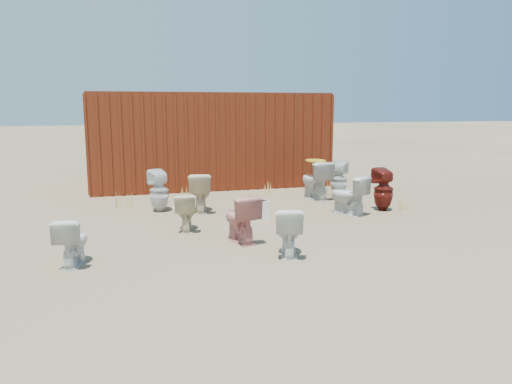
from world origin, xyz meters
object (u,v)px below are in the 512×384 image
object	(u,v)px
toilet_front_a	(72,241)
toilet_back_e	(339,179)
toilet_front_c	(288,231)
toilet_front_e	(348,195)
loose_tank	(256,211)
toilet_front_maroon	(383,189)
toilet_front_pink	(240,218)
toilet_back_a	(159,191)
toilet_back_yellowlid	(315,180)
shipping_container	(208,139)
toilet_back_beige_left	(186,212)
toilet_back_beige_right	(200,192)

from	to	relation	value
toilet_front_a	toilet_back_e	xyz separation A→B (m)	(5.51, 3.57, 0.10)
toilet_front_c	toilet_front_e	xyz separation A→B (m)	(2.00, 2.20, 0.03)
loose_tank	toilet_front_maroon	bearing A→B (deg)	-12.39
toilet_front_pink	toilet_back_e	size ratio (longest dim) A/B	0.89
toilet_back_a	toilet_back_yellowlid	bearing A→B (deg)	168.51
shipping_container	toilet_back_a	distance (m)	3.65
toilet_back_e	toilet_front_c	bearing A→B (deg)	93.76
loose_tank	toilet_back_a	bearing A→B (deg)	127.77
shipping_container	toilet_back_yellowlid	distance (m)	3.46
toilet_back_beige_left	loose_tank	bearing A→B (deg)	-153.05
toilet_front_pink	toilet_front_e	xyz separation A→B (m)	(2.47, 1.33, 0.01)
toilet_back_beige_left	toilet_back_e	xyz separation A→B (m)	(3.81, 2.12, 0.10)
toilet_front_maroon	toilet_back_beige_left	xyz separation A→B (m)	(-4.03, -0.54, -0.11)
toilet_front_maroon	toilet_back_beige_left	world-z (taller)	toilet_front_maroon
toilet_back_beige_right	toilet_back_a	bearing A→B (deg)	-6.42
toilet_back_beige_left	toilet_back_beige_right	size ratio (longest dim) A/B	0.82
shipping_container	toilet_back_beige_left	bearing A→B (deg)	-105.02
toilet_back_beige_right	toilet_front_maroon	bearing A→B (deg)	176.49
toilet_front_maroon	toilet_front_e	bearing A→B (deg)	6.37
toilet_front_a	toilet_back_beige_right	bearing A→B (deg)	-114.43
toilet_back_e	toilet_back_a	bearing A→B (deg)	43.75
toilet_front_pink	toilet_back_yellowlid	world-z (taller)	toilet_back_yellowlid
toilet_front_c	toilet_back_a	xyz separation A→B (m)	(-1.47, 3.49, 0.07)
shipping_container	toilet_back_a	size ratio (longest dim) A/B	7.18
toilet_back_yellowlid	toilet_back_e	size ratio (longest dim) A/B	1.03
toilet_front_c	toilet_back_e	bearing A→B (deg)	-106.60
toilet_front_maroon	toilet_back_yellowlid	distance (m)	1.75
toilet_front_maroon	toilet_front_a	bearing A→B (deg)	14.74
toilet_front_e	toilet_back_yellowlid	distance (m)	1.70
toilet_front_maroon	toilet_front_e	size ratio (longest dim) A/B	1.12
shipping_container	toilet_back_a	world-z (taller)	shipping_container
loose_tank	toilet_back_e	bearing A→B (deg)	19.83
toilet_front_c	toilet_front_maroon	xyz separation A→B (m)	(2.85, 2.36, 0.08)
toilet_back_beige_right	loose_tank	bearing A→B (deg)	141.13
toilet_front_pink	toilet_back_a	xyz separation A→B (m)	(-1.00, 2.62, 0.05)
toilet_back_beige_left	toilet_back_beige_right	xyz separation A→B (m)	(0.49, 1.43, 0.07)
toilet_back_e	toilet_back_beige_right	bearing A→B (deg)	49.20
toilet_front_maroon	toilet_back_beige_left	size ratio (longest dim) A/B	1.33
shipping_container	toilet_front_c	bearing A→B (deg)	-91.06
shipping_container	loose_tank	bearing A→B (deg)	-89.38
toilet_back_beige_right	toilet_back_yellowlid	xyz separation A→B (m)	(2.72, 0.64, 0.04)
toilet_front_maroon	toilet_back_e	xyz separation A→B (m)	(-0.22, 1.59, -0.01)
toilet_front_pink	toilet_front_e	world-z (taller)	toilet_front_e
toilet_front_c	toilet_back_e	size ratio (longest dim) A/B	0.83
toilet_front_e	toilet_back_beige_right	size ratio (longest dim) A/B	0.98
loose_tank	shipping_container	bearing A→B (deg)	75.72
toilet_back_a	loose_tank	size ratio (longest dim) A/B	1.67
shipping_container	toilet_back_beige_right	distance (m)	3.62
shipping_container	toilet_back_yellowlid	bearing A→B (deg)	-55.70
toilet_front_a	toilet_front_c	size ratio (longest dim) A/B	0.92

